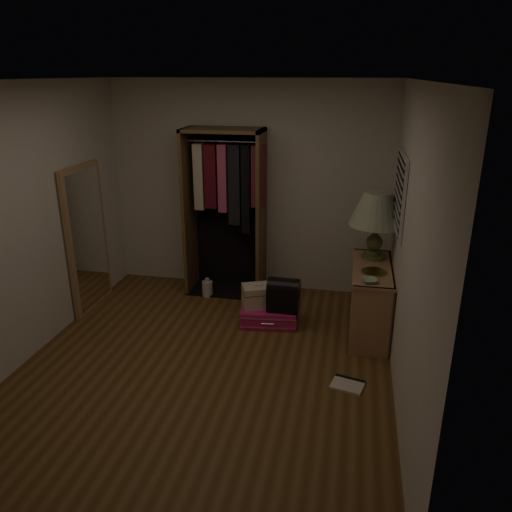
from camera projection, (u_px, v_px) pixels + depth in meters
The scene contains 13 objects.
ground at pixel (206, 365), 4.82m from camera, with size 4.00×4.00×0.00m, color brown.
room_walls at pixel (210, 214), 4.33m from camera, with size 3.52×4.02×2.60m.
console_bookshelf at pixel (370, 296), 5.36m from camera, with size 0.42×1.12×0.75m.
open_wardrobe at pixel (227, 198), 6.07m from camera, with size 0.97×0.50×2.05m.
floor_mirror at pixel (87, 239), 5.76m from camera, with size 0.06×0.80×1.70m.
pink_suitcase at pixel (269, 315), 5.61m from camera, with size 0.68×0.52×0.19m.
train_case at pixel (259, 296), 5.56m from camera, with size 0.43×0.37×0.26m.
black_bag at pixel (284, 294), 5.44m from camera, with size 0.35×0.23×0.38m.
table_lamp at pixel (377, 211), 5.27m from camera, with size 0.67×0.67×0.73m.
brass_tray at pixel (374, 272), 5.05m from camera, with size 0.34×0.34×0.01m.
ceramic_bowl at pixel (369, 280), 4.81m from camera, with size 0.15×0.15×0.04m, color #9FBD9D.
white_jug at pixel (207, 288), 6.28m from camera, with size 0.17×0.17×0.23m.
floor_book at pixel (348, 384), 4.50m from camera, with size 0.33×0.28×0.03m.
Camera 1 is at (1.29, -3.98, 2.65)m, focal length 35.00 mm.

